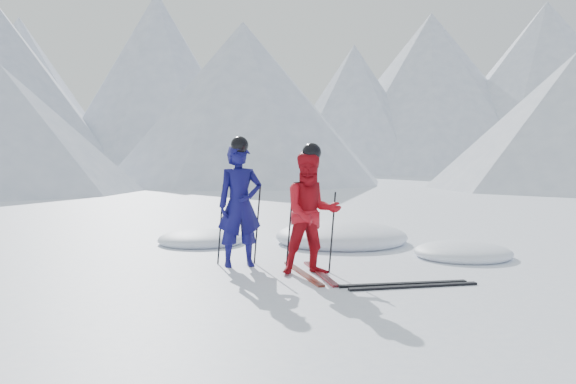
{
  "coord_description": "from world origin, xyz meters",
  "views": [
    {
      "loc": [
        -2.24,
        -8.49,
        1.67
      ],
      "look_at": [
        -2.04,
        0.5,
        1.1
      ],
      "focal_mm": 38.0,
      "sensor_mm": 36.0,
      "label": 1
    }
  ],
  "objects": [
    {
      "name": "ground",
      "position": [
        0.0,
        0.0,
        0.0
      ],
      "size": [
        160.0,
        160.0,
        0.0
      ],
      "primitive_type": "plane",
      "color": "white",
      "rests_on": "ground"
    },
    {
      "name": "mountain_range",
      "position": [
        5.71,
        35.31,
        6.72
      ],
      "size": [
        106.15,
        62.94,
        15.53
      ],
      "color": "#B2BCD1",
      "rests_on": "ground"
    },
    {
      "name": "skier_blue",
      "position": [
        -2.76,
        0.47,
        0.91
      ],
      "size": [
        0.76,
        0.6,
        1.81
      ],
      "primitive_type": "imported",
      "rotation": [
        0.0,
        0.0,
        0.28
      ],
      "color": "#0E0D53",
      "rests_on": "ground"
    },
    {
      "name": "skier_red",
      "position": [
        -1.73,
        -0.17,
        0.85
      ],
      "size": [
        0.94,
        0.8,
        1.71
      ],
      "primitive_type": "imported",
      "rotation": [
        0.0,
        0.0,
        0.2
      ],
      "color": "#AF0E19",
      "rests_on": "ground"
    },
    {
      "name": "pole_blue_left",
      "position": [
        -3.06,
        0.62,
        0.6
      ],
      "size": [
        0.12,
        0.09,
        1.21
      ],
      "primitive_type": "cylinder",
      "rotation": [
        0.05,
        0.08,
        0.0
      ],
      "color": "black",
      "rests_on": "ground"
    },
    {
      "name": "pole_blue_right",
      "position": [
        -2.51,
        0.72,
        0.6
      ],
      "size": [
        0.12,
        0.07,
        1.21
      ],
      "primitive_type": "cylinder",
      "rotation": [
        -0.04,
        0.08,
        0.0
      ],
      "color": "black",
      "rests_on": "ground"
    },
    {
      "name": "pole_red_left",
      "position": [
        -2.03,
        0.08,
        0.57
      ],
      "size": [
        0.12,
        0.09,
        1.13
      ],
      "primitive_type": "cylinder",
      "rotation": [
        0.06,
        0.08,
        0.0
      ],
      "color": "black",
      "rests_on": "ground"
    },
    {
      "name": "pole_red_right",
      "position": [
        -1.43,
        -0.02,
        0.57
      ],
      "size": [
        0.12,
        0.08,
        1.13
      ],
      "primitive_type": "cylinder",
      "rotation": [
        -0.05,
        0.08,
        0.0
      ],
      "color": "black",
      "rests_on": "ground"
    },
    {
      "name": "ski_worn_left",
      "position": [
        -1.85,
        -0.17,
        0.01
      ],
      "size": [
        0.49,
        1.67,
        0.03
      ],
      "primitive_type": "cube",
      "rotation": [
        0.0,
        0.0,
        0.24
      ],
      "color": "black",
      "rests_on": "ground"
    },
    {
      "name": "ski_worn_right",
      "position": [
        -1.61,
        -0.17,
        0.01
      ],
      "size": [
        0.37,
        1.69,
        0.03
      ],
      "primitive_type": "cube",
      "rotation": [
        0.0,
        0.0,
        0.17
      ],
      "color": "black",
      "rests_on": "ground"
    },
    {
      "name": "ski_loose_a",
      "position": [
        -0.61,
        -0.88,
        0.01
      ],
      "size": [
        1.69,
        0.36,
        0.03
      ],
      "primitive_type": "cube",
      "rotation": [
        0.0,
        0.0,
        1.73
      ],
      "color": "black",
      "rests_on": "ground"
    },
    {
      "name": "ski_loose_b",
      "position": [
        -0.51,
        -1.03,
        0.01
      ],
      "size": [
        1.68,
        0.42,
        0.03
      ],
      "primitive_type": "cube",
      "rotation": [
        0.0,
        0.0,
        1.77
      ],
      "color": "black",
      "rests_on": "ground"
    },
    {
      "name": "snow_lumps",
      "position": [
        -1.17,
        2.5,
        0.0
      ],
      "size": [
        5.98,
        3.62,
        0.54
      ],
      "color": "white",
      "rests_on": "ground"
    }
  ]
}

